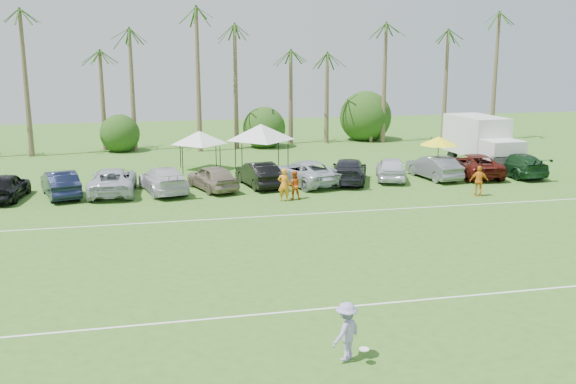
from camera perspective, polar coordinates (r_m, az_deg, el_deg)
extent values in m
plane|color=#35641E|center=(19.04, 0.65, -12.99)|extent=(120.00, 120.00, 0.00)
cube|color=white|center=(20.82, -0.63, -10.66)|extent=(80.00, 0.10, 0.01)
cube|color=white|center=(32.04, -5.10, -2.34)|extent=(80.00, 0.10, 0.01)
cone|color=brown|center=(55.40, -21.18, 8.39)|extent=(0.44, 0.44, 10.00)
cone|color=brown|center=(54.93, -17.04, 9.17)|extent=(0.44, 0.44, 11.00)
cone|color=brown|center=(54.88, -12.74, 7.84)|extent=(0.44, 0.44, 8.00)
cone|color=brown|center=(54.99, -8.55, 8.54)|extent=(0.44, 0.44, 9.00)
cone|color=brown|center=(55.39, -4.39, 9.18)|extent=(0.44, 0.44, 10.00)
cone|color=brown|center=(56.08, -0.29, 9.77)|extent=(0.44, 0.44, 11.00)
cone|color=brown|center=(57.44, 4.64, 8.30)|extent=(0.44, 0.44, 8.00)
cone|color=brown|center=(59.08, 9.34, 8.78)|extent=(0.44, 0.44, 9.00)
cone|color=brown|center=(61.08, 13.77, 9.17)|extent=(0.44, 0.44, 10.00)
cone|color=brown|center=(62.93, 17.11, 9.53)|extent=(0.44, 0.44, 11.00)
cylinder|color=brown|center=(56.26, -14.63, 4.46)|extent=(0.30, 0.30, 1.40)
sphere|color=#1B3E11|center=(56.12, -14.69, 5.58)|extent=(4.00, 4.00, 4.00)
cylinder|color=brown|center=(57.10, -2.47, 4.97)|extent=(0.30, 0.30, 1.40)
sphere|color=#1B3E11|center=(56.96, -2.48, 6.07)|extent=(4.00, 4.00, 4.00)
cylinder|color=brown|center=(59.66, 7.06, 5.21)|extent=(0.30, 0.30, 1.40)
sphere|color=#1B3E11|center=(59.53, 7.09, 6.26)|extent=(4.00, 4.00, 4.00)
imported|color=orange|center=(35.38, -0.36, 0.66)|extent=(0.77, 0.61, 1.84)
imported|color=#D25717|center=(35.86, 0.55, 0.63)|extent=(0.89, 0.75, 1.61)
imported|color=orange|center=(38.18, 16.63, 0.94)|extent=(1.11, 0.78, 1.75)
cube|color=silver|center=(48.32, 16.37, 4.90)|extent=(2.87, 5.05, 2.70)
cube|color=silver|center=(45.58, 18.49, 2.96)|extent=(2.55, 2.03, 2.26)
cube|color=black|center=(44.97, 19.02, 2.38)|extent=(2.49, 0.41, 1.08)
cube|color=#E5590C|center=(49.09, 17.70, 4.36)|extent=(0.08, 1.73, 0.97)
cylinder|color=black|center=(45.29, 17.14, 2.16)|extent=(0.36, 0.98, 0.97)
cylinder|color=black|center=(46.45, 19.41, 2.25)|extent=(0.36, 0.98, 0.97)
cylinder|color=black|center=(49.14, 14.39, 3.10)|extent=(0.36, 0.98, 0.97)
cylinder|color=black|center=(50.21, 16.55, 3.17)|extent=(0.36, 0.98, 0.97)
cylinder|color=black|center=(43.72, -9.35, 2.76)|extent=(0.06, 0.06, 1.82)
cylinder|color=black|center=(43.93, -6.05, 2.91)|extent=(0.06, 0.06, 1.82)
cylinder|color=black|center=(46.22, -9.54, 3.28)|extent=(0.06, 0.06, 1.82)
cylinder|color=black|center=(46.41, -6.41, 3.42)|extent=(0.06, 0.06, 1.82)
pyramid|color=silver|center=(44.79, -7.91, 5.40)|extent=(3.93, 3.93, 0.91)
cylinder|color=black|center=(42.20, -4.11, 2.81)|extent=(0.06, 0.06, 2.20)
cylinder|color=black|center=(42.76, 0.00, 2.97)|extent=(0.06, 0.06, 2.20)
cylinder|color=black|center=(45.22, -4.69, 3.45)|extent=(0.06, 0.06, 2.20)
cylinder|color=black|center=(45.74, -0.85, 3.60)|extent=(0.06, 0.06, 2.20)
pyramid|color=silver|center=(43.65, -2.44, 6.06)|extent=(4.74, 4.74, 1.10)
cylinder|color=black|center=(42.76, 13.17, 2.82)|extent=(0.05, 0.05, 2.46)
cone|color=#FEF21A|center=(42.58, 13.25, 4.45)|extent=(2.46, 2.46, 0.56)
imported|color=#9E90CD|center=(17.68, 5.19, -12.23)|extent=(1.20, 1.12, 1.63)
cylinder|color=white|center=(17.63, 6.79, -13.71)|extent=(0.27, 0.27, 0.03)
imported|color=black|center=(39.04, -23.79, 0.46)|extent=(2.26, 4.61, 1.52)
imported|color=black|center=(38.68, -19.58, 0.70)|extent=(2.78, 4.86, 1.52)
imported|color=silver|center=(38.59, -15.31, 0.96)|extent=(2.73, 5.55, 1.52)
imported|color=silver|center=(38.29, -11.02, 1.09)|extent=(3.15, 5.55, 1.52)
imported|color=gray|center=(38.49, -6.74, 1.29)|extent=(3.10, 4.79, 1.52)
imported|color=black|center=(39.33, -2.63, 1.61)|extent=(2.37, 4.81, 1.52)
imported|color=#B0B8C0|center=(39.84, 1.48, 1.76)|extent=(4.08, 5.96, 1.52)
imported|color=black|center=(40.60, 5.43, 1.91)|extent=(3.83, 5.64, 1.52)
imported|color=silver|center=(41.72, 9.13, 2.09)|extent=(3.09, 4.78, 1.52)
imported|color=slate|center=(42.68, 12.83, 2.17)|extent=(2.22, 4.78, 1.52)
imported|color=#4D130D|center=(44.15, 16.12, 2.33)|extent=(3.03, 5.67, 1.52)
imported|color=#153719|center=(45.25, 19.57, 2.33)|extent=(2.31, 5.29, 1.52)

